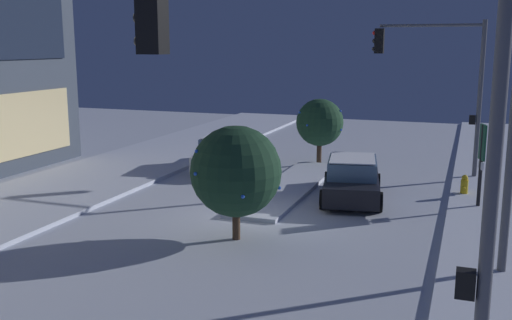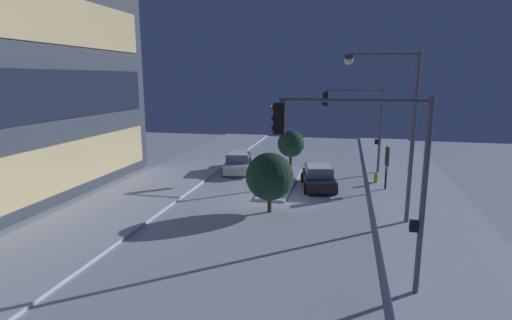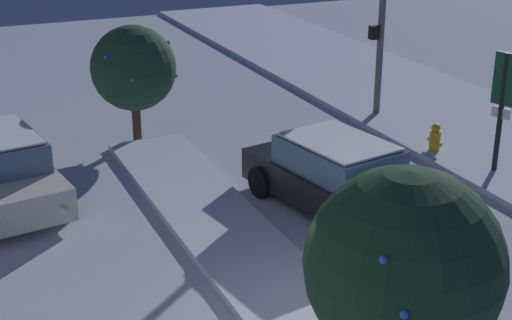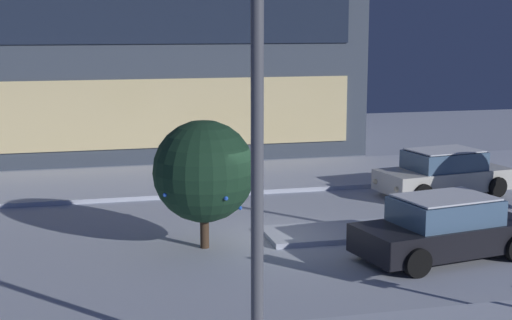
{
  "view_description": "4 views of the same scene",
  "coord_description": "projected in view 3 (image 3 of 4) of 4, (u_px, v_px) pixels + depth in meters",
  "views": [
    {
      "loc": [
        -16.24,
        -5.95,
        5.33
      ],
      "look_at": [
        -1.95,
        -0.74,
        2.35
      ],
      "focal_mm": 41.51,
      "sensor_mm": 36.0,
      "label": 1
    },
    {
      "loc": [
        -21.62,
        -3.81,
        6.98
      ],
      "look_at": [
        -0.49,
        0.94,
        2.54
      ],
      "focal_mm": 28.19,
      "sensor_mm": 36.0,
      "label": 2
    },
    {
      "loc": [
        -8.39,
        4.95,
        6.51
      ],
      "look_at": [
        0.79,
        0.85,
        2.6
      ],
      "focal_mm": 53.03,
      "sensor_mm": 36.0,
      "label": 3
    },
    {
      "loc": [
        -4.8,
        -18.04,
        5.46
      ],
      "look_at": [
        -0.1,
        0.94,
        1.97
      ],
      "focal_mm": 53.53,
      "sensor_mm": 36.0,
      "label": 4
    }
  ],
  "objects": [
    {
      "name": "fire_hydrant",
      "position": [
        435.0,
        140.0,
        18.1
      ],
      "size": [
        0.48,
        0.26,
        0.81
      ],
      "color": "gold",
      "rests_on": "ground"
    },
    {
      "name": "car_near",
      "position": [
        337.0,
        177.0,
        15.11
      ],
      "size": [
        4.55,
        2.6,
        1.49
      ],
      "rotation": [
        0.0,
        0.0,
        0.18
      ],
      "color": "black",
      "rests_on": "ground"
    },
    {
      "name": "parking_info_sign",
      "position": [
        502.0,
        99.0,
        16.41
      ],
      "size": [
        0.54,
        0.21,
        2.82
      ],
      "rotation": [
        0.0,
        0.0,
        1.86
      ],
      "color": "black",
      "rests_on": "ground"
    },
    {
      "name": "decorated_tree_left_of_median",
      "position": [
        133.0,
        68.0,
        18.47
      ],
      "size": [
        2.12,
        2.11,
        2.96
      ],
      "color": "#473323",
      "rests_on": "ground"
    },
    {
      "name": "decorated_tree_median",
      "position": [
        404.0,
        265.0,
        9.3
      ],
      "size": [
        2.5,
        2.5,
        3.19
      ],
      "color": "#473323",
      "rests_on": "ground"
    },
    {
      "name": "median_strip",
      "position": [
        207.0,
        212.0,
        15.11
      ],
      "size": [
        9.0,
        1.8,
        0.14
      ],
      "primitive_type": "cube",
      "color": "silver",
      "rests_on": "ground"
    }
  ]
}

